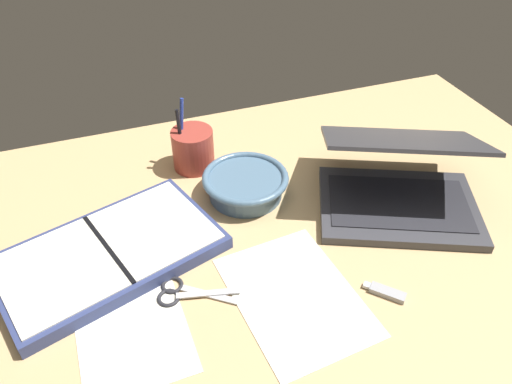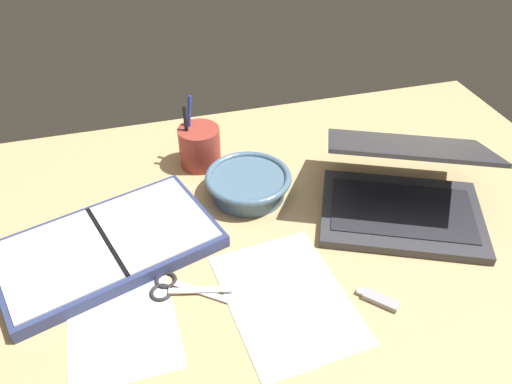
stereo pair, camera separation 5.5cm
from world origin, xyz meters
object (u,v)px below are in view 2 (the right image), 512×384
(laptop, at_px, (403,189))
(scissors, at_px, (173,288))
(bowl, at_px, (248,183))
(planner, at_px, (108,246))
(pen_cup, at_px, (199,146))

(laptop, height_order, scissors, laptop)
(bowl, height_order, planner, bowl)
(bowl, distance_m, pen_cup, 0.16)
(planner, bearing_deg, bowl, -0.46)
(pen_cup, xyz_separation_m, scissors, (-0.11, -0.35, -0.04))
(scissors, bearing_deg, pen_cup, 97.42)
(laptop, distance_m, pen_cup, 0.45)
(bowl, relative_size, pen_cup, 1.12)
(planner, relative_size, scissors, 3.17)
(laptop, height_order, planner, laptop)
(pen_cup, height_order, planner, pen_cup)
(bowl, xyz_separation_m, pen_cup, (-0.08, 0.14, 0.02))
(pen_cup, bearing_deg, laptop, -36.18)
(planner, bearing_deg, laptop, -21.33)
(scissors, bearing_deg, planner, 155.23)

